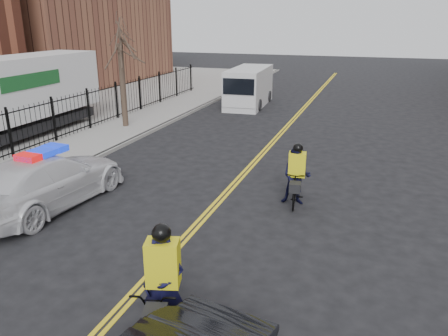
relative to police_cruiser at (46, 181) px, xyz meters
The scene contains 11 objects.
ground 4.79m from the police_cruiser, 10.57° to the right, with size 120.00×120.00×0.00m, color black.
center_line_left 8.51m from the police_cruiser, 57.38° to the left, with size 0.10×60.00×0.01m, color yellow.
center_line_right 8.59m from the police_cruiser, 56.48° to the left, with size 0.10×60.00×0.01m, color yellow.
sidewalk 7.72m from the police_cruiser, 111.81° to the left, with size 3.00×60.00×0.15m, color gray.
curb 7.30m from the police_cruiser, 100.76° to the left, with size 0.20×60.00×0.15m, color gray.
iron_fence 8.36m from the police_cruiser, 121.41° to the left, with size 0.12×28.00×2.00m, color black, non-canonical shape.
street_tree 9.98m from the police_cruiser, 107.93° to the left, with size 3.20×3.20×4.80m.
police_cruiser is the anchor object (origin of this frame).
cargo_van 17.11m from the police_cruiser, 86.12° to the left, with size 2.43×5.72×2.35m.
cyclist_near 6.94m from the police_cruiser, 33.77° to the right, with size 1.30×2.27×2.11m.
cyclist_far 7.32m from the police_cruiser, 20.40° to the left, with size 0.91×1.90×1.87m.
Camera 1 is at (4.19, -8.66, 5.25)m, focal length 35.00 mm.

